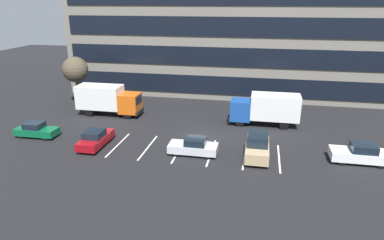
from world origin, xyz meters
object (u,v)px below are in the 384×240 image
(suv_tan, at_px, (258,147))
(box_truck_blue, at_px, (266,108))
(bare_tree, at_px, (75,70))
(sedan_maroon, at_px, (95,139))
(sedan_silver, at_px, (194,147))
(box_truck_orange, at_px, (108,99))
(sedan_forest, at_px, (36,130))
(sedan_white, at_px, (360,154))

(suv_tan, bearing_deg, box_truck_blue, 85.49)
(box_truck_blue, xyz_separation_m, bare_tree, (-22.85, 3.52, 2.39))
(box_truck_blue, bearing_deg, sedan_maroon, -149.74)
(sedan_silver, bearing_deg, box_truck_orange, 143.27)
(sedan_forest, relative_size, suv_tan, 0.91)
(sedan_maroon, bearing_deg, suv_tan, 2.02)
(suv_tan, bearing_deg, sedan_forest, 178.60)
(sedan_maroon, bearing_deg, box_truck_blue, 30.26)
(sedan_silver, bearing_deg, bare_tree, 144.71)
(sedan_forest, distance_m, bare_tree, 11.76)
(box_truck_orange, xyz_separation_m, bare_tree, (-5.62, 3.54, 2.36))
(sedan_forest, bearing_deg, bare_tree, 98.83)
(sedan_forest, bearing_deg, sedan_silver, -3.59)
(bare_tree, bearing_deg, sedan_white, -19.90)
(sedan_maroon, distance_m, bare_tree, 15.01)
(box_truck_blue, relative_size, sedan_silver, 1.73)
(sedan_white, distance_m, bare_tree, 32.32)
(box_truck_blue, bearing_deg, sedan_silver, -124.53)
(sedan_forest, height_order, bare_tree, bare_tree)
(box_truck_orange, xyz_separation_m, sedan_forest, (-3.90, -7.53, -1.20))
(suv_tan, height_order, sedan_silver, suv_tan)
(sedan_maroon, bearing_deg, sedan_silver, 0.24)
(box_truck_orange, height_order, sedan_maroon, box_truck_orange)
(box_truck_orange, xyz_separation_m, suv_tan, (16.60, -8.03, -0.92))
(sedan_silver, relative_size, bare_tree, 0.70)
(box_truck_blue, distance_m, sedan_silver, 10.39)
(box_truck_orange, bearing_deg, sedan_silver, -36.73)
(box_truck_blue, height_order, box_truck_orange, box_truck_orange)
(suv_tan, bearing_deg, sedan_silver, -174.99)
(sedan_maroon, height_order, sedan_white, sedan_white)
(box_truck_orange, xyz_separation_m, sedan_maroon, (2.59, -8.53, -1.15))
(sedan_white, bearing_deg, bare_tree, 160.10)
(suv_tan, height_order, bare_tree, bare_tree)
(sedan_white, relative_size, sedan_silver, 1.09)
(sedan_maroon, distance_m, sedan_forest, 6.56)
(sedan_maroon, bearing_deg, sedan_white, 2.93)
(box_truck_blue, xyz_separation_m, sedan_forest, (-21.13, -7.55, -1.17))
(box_truck_blue, xyz_separation_m, suv_tan, (-0.63, -8.05, -0.89))
(box_truck_orange, bearing_deg, sedan_maroon, -73.09)
(box_truck_blue, height_order, sedan_maroon, box_truck_blue)
(box_truck_blue, height_order, bare_tree, bare_tree)
(box_truck_blue, bearing_deg, sedan_forest, -160.34)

